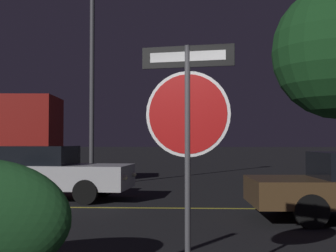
# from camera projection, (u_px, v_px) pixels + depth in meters

# --- Properties ---
(road_center_stripe) EXTENTS (42.65, 0.12, 0.01)m
(road_center_stripe) POSITION_uv_depth(u_px,v_px,m) (168.00, 208.00, 10.65)
(road_center_stripe) COLOR gold
(road_center_stripe) RESTS_ON ground_plane
(stop_sign) EXTENTS (0.94, 0.21, 2.49)m
(stop_sign) POSITION_uv_depth(u_px,v_px,m) (188.00, 116.00, 4.71)
(stop_sign) COLOR #4C4C51
(stop_sign) RESTS_ON ground_plane
(passing_car_2) EXTENTS (4.81, 2.16, 1.40)m
(passing_car_2) POSITION_uv_depth(u_px,v_px,m) (41.00, 172.00, 12.28)
(passing_car_2) COLOR silver
(passing_car_2) RESTS_ON ground_plane
(street_lamp) EXTENTS (0.55, 0.55, 7.73)m
(street_lamp) POSITION_uv_depth(u_px,v_px,m) (92.00, 28.00, 16.05)
(street_lamp) COLOR #4C4C51
(street_lamp) RESTS_ON ground_plane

